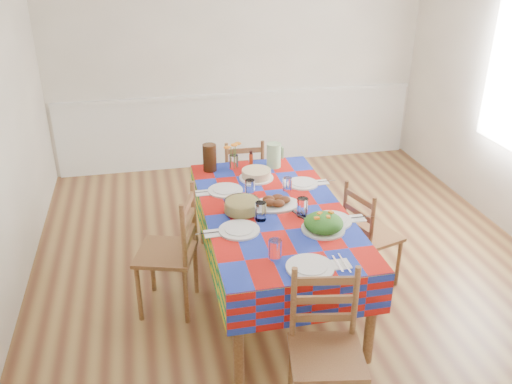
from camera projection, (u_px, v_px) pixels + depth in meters
room at (297, 122)px, 4.20m from camera, size 4.58×5.08×2.78m
wainscot at (239, 127)px, 6.76m from camera, size 4.41×0.06×0.92m
dining_table at (274, 219)px, 4.17m from camera, size 1.07×1.99×0.77m
setting_near_head at (298, 261)px, 3.42m from camera, size 0.50×0.33×0.15m
setting_left_near at (246, 223)px, 3.87m from camera, size 0.54×0.32×0.14m
setting_left_far at (233, 189)px, 4.37m from camera, size 0.52×0.31×0.14m
setting_right_near at (322, 215)px, 3.97m from camera, size 0.56×0.32×0.14m
setting_right_far at (298, 184)px, 4.47m from camera, size 0.49×0.28×0.13m
meat_platter at (276, 202)px, 4.16m from camera, size 0.38×0.27×0.07m
salad_platter at (323, 224)px, 3.82m from camera, size 0.31×0.31×0.13m
pasta_bowl at (242, 206)px, 4.06m from camera, size 0.27×0.27×0.10m
cake at (256, 174)px, 4.62m from camera, size 0.29×0.29×0.08m
serving_utensils at (301, 213)px, 4.06m from camera, size 0.14×0.31×0.01m
flower_vase at (234, 158)px, 4.77m from camera, size 0.16×0.13×0.26m
hot_sauce at (251, 159)px, 4.85m from camera, size 0.04×0.04×0.15m
green_pitcher at (274, 155)px, 4.83m from camera, size 0.13×0.13×0.22m
tea_pitcher at (210, 158)px, 4.75m from camera, size 0.12×0.12×0.24m
name_card at (314, 276)px, 3.31m from camera, size 0.08×0.02×0.02m
chair_near at (326, 351)px, 3.16m from camera, size 0.49×0.47×0.96m
chair_far at (243, 181)px, 5.38m from camera, size 0.42×0.40×0.91m
chair_left at (172, 253)px, 4.09m from camera, size 0.53×0.55×1.00m
chair_right at (368, 236)px, 4.42m from camera, size 0.48×0.49×0.90m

